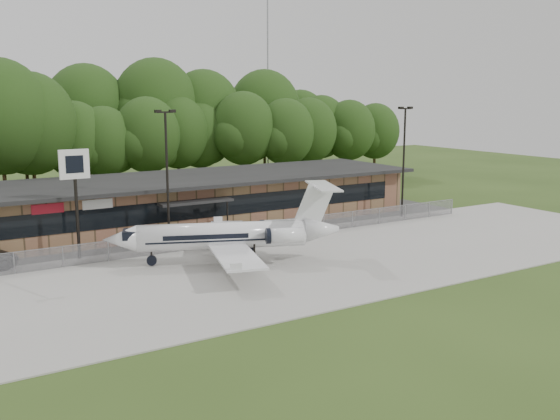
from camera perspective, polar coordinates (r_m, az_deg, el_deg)
ground at (r=35.81m, az=7.52°, el=-7.94°), size 160.00×160.00×0.00m
apron at (r=42.03m, az=0.64°, el=-5.01°), size 64.00×18.00×0.08m
parking_lot at (r=51.84m, az=-6.14°, el=-2.10°), size 50.00×9.00×0.06m
terminal at (r=55.41m, az=-8.16°, el=0.93°), size 41.00×11.65×4.30m
fence at (r=47.74m, az=-3.83°, el=-2.24°), size 46.00×0.04×1.52m
treeline at (r=71.71m, az=-14.06°, el=7.15°), size 72.00×12.00×15.00m
radio_mast at (r=86.13m, az=-1.13°, el=11.29°), size 0.20×0.20×25.00m
light_pole_mid at (r=46.19m, az=-10.29°, el=3.74°), size 1.55×0.30×10.23m
light_pole_right at (r=58.51m, az=11.26°, el=5.09°), size 1.55×0.30×10.23m
business_jet at (r=42.06m, az=-4.52°, el=-2.39°), size 15.66×13.99×5.37m
pole_sign at (r=44.57m, az=-18.25°, el=2.98°), size 2.01×0.26×7.65m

